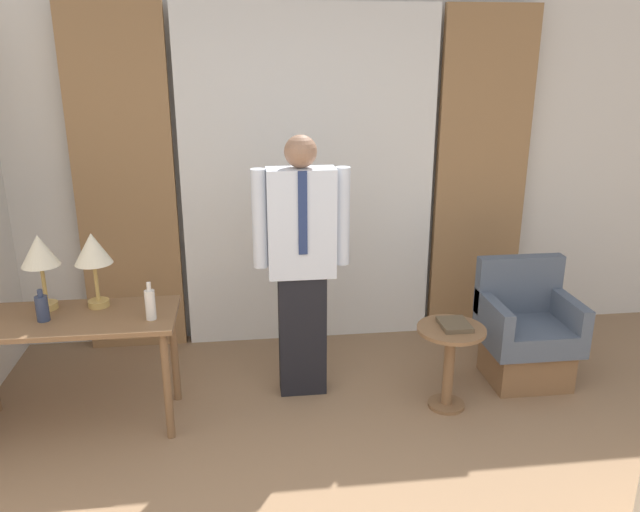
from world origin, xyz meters
TOP-DOWN VIEW (x-y plane):
  - wall_back at (0.00, 3.02)m, footprint 10.00×0.06m
  - curtain_sheer_center at (0.00, 2.89)m, footprint 1.93×0.06m
  - curtain_drape_left at (-1.37, 2.89)m, footprint 0.73×0.06m
  - curtain_drape_right at (1.37, 2.89)m, footprint 0.73×0.06m
  - desk at (-1.58, 1.78)m, footprint 1.28×0.56m
  - table_lamp_left at (-1.73, 1.93)m, footprint 0.23×0.23m
  - table_lamp_right at (-1.42, 1.93)m, footprint 0.23×0.23m
  - bottle_near_edge at (-1.70, 1.74)m, footprint 0.07×0.07m
  - bottle_by_lamp at (-1.07, 1.69)m, footprint 0.06×0.06m
  - person at (-0.14, 2.02)m, footprint 0.63×0.21m
  - armchair at (1.44, 1.99)m, footprint 0.62×0.54m
  - side_table at (0.78, 1.69)m, footprint 0.44×0.44m
  - book at (0.80, 1.70)m, footprint 0.18×0.22m

SIDE VIEW (x-z plane):
  - armchair at x=1.44m, z-range -0.10..0.76m
  - side_table at x=0.78m, z-range 0.10..0.67m
  - book at x=0.80m, z-range 0.57..0.60m
  - desk at x=-1.58m, z-range 0.26..0.99m
  - bottle_near_edge at x=-1.70m, z-range 0.71..0.91m
  - bottle_by_lamp at x=-1.07m, z-range 0.71..0.94m
  - person at x=-0.14m, z-range 0.08..1.84m
  - table_lamp_left at x=-1.73m, z-range 0.85..1.32m
  - table_lamp_right at x=-1.42m, z-range 0.85..1.32m
  - curtain_sheer_center at x=0.00m, z-range 0.00..2.58m
  - curtain_drape_left at x=-1.37m, z-range 0.00..2.58m
  - curtain_drape_right at x=1.37m, z-range 0.00..2.58m
  - wall_back at x=0.00m, z-range 0.00..2.70m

